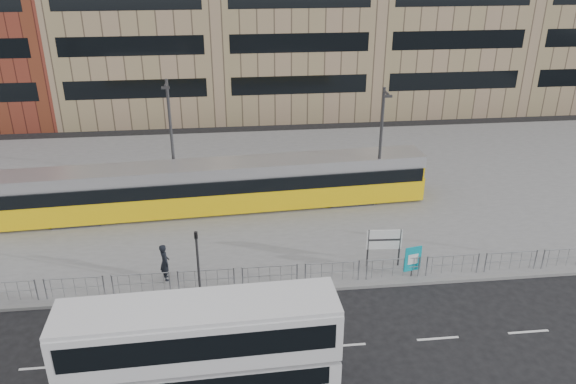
{
  "coord_description": "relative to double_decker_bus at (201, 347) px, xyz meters",
  "views": [
    {
      "loc": [
        -2.33,
        -22.07,
        15.35
      ],
      "look_at": [
        0.77,
        6.0,
        2.51
      ],
      "focal_mm": 35.0,
      "sensor_mm": 36.0,
      "label": 1
    }
  ],
  "objects": [
    {
      "name": "traffic_light_west",
      "position": [
        -0.35,
        6.51,
        0.01
      ],
      "size": [
        0.17,
        0.21,
        3.1
      ],
      "rotation": [
        0.0,
        0.0,
        -0.05
      ],
      "color": "#2D2D30",
      "rests_on": "plaza"
    },
    {
      "name": "pedestrian",
      "position": [
        -2.02,
        7.63,
        -1.01
      ],
      "size": [
        0.66,
        0.81,
        1.9
      ],
      "primitive_type": "imported",
      "rotation": [
        0.0,
        0.0,
        1.92
      ],
      "color": "black",
      "rests_on": "plaza"
    },
    {
      "name": "kerb",
      "position": [
        3.67,
        6.06,
        -2.04
      ],
      "size": [
        64.0,
        0.25,
        0.17
      ],
      "primitive_type": "cube",
      "color": "gray",
      "rests_on": "ground"
    },
    {
      "name": "lamp_post_east",
      "position": [
        10.32,
        14.79,
        2.09
      ],
      "size": [
        0.45,
        1.04,
        7.37
      ],
      "color": "#2D2D30",
      "rests_on": "plaza"
    },
    {
      "name": "ad_panel",
      "position": [
        9.94,
        6.56,
        -1.0
      ],
      "size": [
        0.87,
        0.24,
        1.63
      ],
      "rotation": [
        0.0,
        0.0,
        0.2
      ],
      "color": "#2D2D30",
      "rests_on": "plaza"
    },
    {
      "name": "tram",
      "position": [
        0.5,
        15.17,
        -0.45
      ],
      "size": [
        25.6,
        3.95,
        3.01
      ],
      "rotation": [
        0.0,
        0.0,
        0.06
      ],
      "color": "yellow",
      "rests_on": "plaza"
    },
    {
      "name": "pedestrian_barrier",
      "position": [
        5.67,
        6.51,
        -1.13
      ],
      "size": [
        32.07,
        0.07,
        1.1
      ],
      "color": "#999CA1",
      "rests_on": "plaza"
    },
    {
      "name": "road_markings",
      "position": [
        4.67,
        2.01,
        -2.11
      ],
      "size": [
        62.0,
        0.12,
        0.01
      ],
      "primitive_type": "cube",
      "color": "white",
      "rests_on": "ground"
    },
    {
      "name": "ground",
      "position": [
        3.67,
        6.01,
        -2.11
      ],
      "size": [
        120.0,
        120.0,
        0.0
      ],
      "primitive_type": "plane",
      "color": "black",
      "rests_on": "ground"
    },
    {
      "name": "plaza",
      "position": [
        3.67,
        18.01,
        -2.04
      ],
      "size": [
        64.0,
        24.0,
        0.15
      ],
      "primitive_type": "cube",
      "color": "slate",
      "rests_on": "ground"
    },
    {
      "name": "station_sign",
      "position": [
        8.79,
        7.66,
        -0.55
      ],
      "size": [
        1.78,
        0.18,
        2.04
      ],
      "rotation": [
        0.0,
        0.0,
        -0.06
      ],
      "color": "#2D2D30",
      "rests_on": "plaza"
    },
    {
      "name": "double_decker_bus",
      "position": [
        0.0,
        0.0,
        0.0
      ],
      "size": [
        9.84,
        2.75,
        3.91
      ],
      "rotation": [
        0.0,
        0.0,
        0.03
      ],
      "color": "silver",
      "rests_on": "ground"
    },
    {
      "name": "lamp_post_west",
      "position": [
        -2.09,
        16.4,
        2.31
      ],
      "size": [
        0.45,
        1.04,
        7.8
      ],
      "color": "#2D2D30",
      "rests_on": "plaza"
    }
  ]
}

